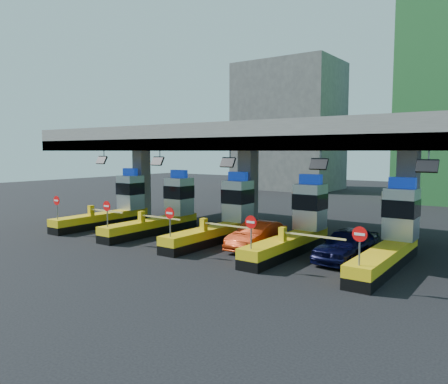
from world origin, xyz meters
The scene contains 10 objects.
ground centered at (0.00, 0.00, 0.00)m, with size 120.00×120.00×0.00m, color black.
toll_canopy centered at (0.00, 2.87, 6.13)m, with size 28.00×12.09×7.00m.
toll_lane_far_left centered at (-10.00, 0.28, 1.40)m, with size 4.43×8.00×4.16m.
toll_lane_left centered at (-5.00, 0.28, 1.40)m, with size 4.43×8.00×4.16m.
toll_lane_center centered at (0.00, 0.28, 1.40)m, with size 4.43×8.00×4.16m.
toll_lane_right centered at (5.00, 0.28, 1.40)m, with size 4.43×8.00×4.16m.
toll_lane_far_right centered at (10.00, 0.28, 1.40)m, with size 4.43×8.00×4.16m.
bg_building_concrete centered at (-14.00, 36.00, 9.00)m, with size 14.00×10.00×18.00m, color #4C4C49.
van centered at (7.99, -0.32, 0.83)m, with size 1.96×4.86×1.66m, color black.
red_car centered at (2.91, -0.63, 0.76)m, with size 1.61×4.61×1.52m, color #BA2F0E.
Camera 1 is at (15.43, -21.35, 5.48)m, focal length 35.00 mm.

